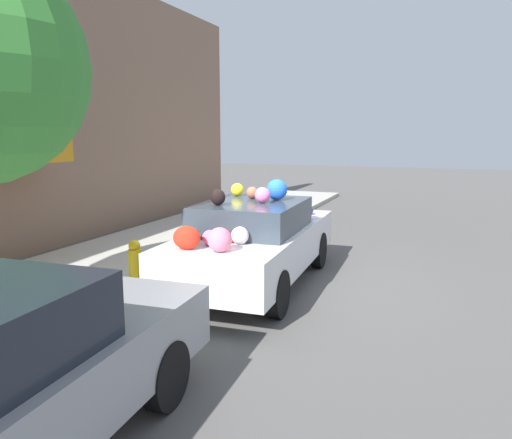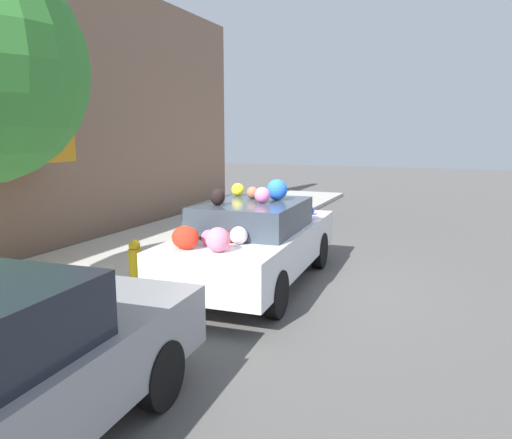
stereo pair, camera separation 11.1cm
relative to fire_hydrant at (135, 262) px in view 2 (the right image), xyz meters
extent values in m
plane|color=#565451|center=(1.07, -1.47, -0.47)|extent=(60.00, 60.00, 0.00)
cube|color=#B2ADA3|center=(1.07, 1.23, -0.41)|extent=(24.00, 3.20, 0.12)
cube|color=#846651|center=(1.07, 3.48, 2.56)|extent=(18.00, 0.30, 6.05)
cube|color=orange|center=(0.20, 2.88, 1.71)|extent=(2.68, 0.90, 0.55)
cylinder|color=gold|center=(0.00, 0.00, -0.07)|extent=(0.20, 0.20, 0.55)
sphere|color=gold|center=(0.00, 0.00, 0.26)|extent=(0.18, 0.18, 0.18)
cube|color=silver|center=(1.07, -1.59, 0.16)|extent=(4.37, 1.86, 0.61)
cube|color=#333D47|center=(0.90, -1.60, 0.69)|extent=(2.00, 1.55, 0.44)
cylinder|color=black|center=(2.37, -0.77, -0.14)|extent=(0.66, 0.21, 0.65)
cylinder|color=black|center=(2.44, -2.29, -0.14)|extent=(0.66, 0.21, 0.65)
cylinder|color=black|center=(-0.29, -0.89, -0.14)|extent=(0.66, 0.21, 0.65)
cylinder|color=black|center=(-0.22, -2.41, -0.14)|extent=(0.66, 0.21, 0.65)
ellipsoid|color=black|center=(2.75, -1.20, 0.55)|extent=(0.27, 0.27, 0.17)
sphere|color=brown|center=(-0.32, -1.19, 0.58)|extent=(0.30, 0.30, 0.22)
sphere|color=pink|center=(0.85, -1.78, 1.03)|extent=(0.33, 0.33, 0.24)
ellipsoid|color=#B035C0|center=(2.69, -1.80, 0.61)|extent=(0.37, 0.41, 0.28)
sphere|color=red|center=(2.45, -0.94, 0.64)|extent=(0.47, 0.47, 0.34)
ellipsoid|color=black|center=(0.36, -1.26, 1.03)|extent=(0.25, 0.26, 0.24)
ellipsoid|color=blue|center=(2.14, -2.08, 0.62)|extent=(0.36, 0.38, 0.29)
sphere|color=blue|center=(1.25, -1.88, 1.08)|extent=(0.39, 0.39, 0.33)
sphere|color=white|center=(-0.14, -1.83, 0.59)|extent=(0.26, 0.26, 0.25)
ellipsoid|color=red|center=(-0.68, -1.31, 0.62)|extent=(0.33, 0.41, 0.31)
sphere|color=pink|center=(-0.35, -1.48, 0.58)|extent=(0.29, 0.29, 0.21)
sphere|color=yellow|center=(1.50, -1.07, 1.02)|extent=(0.27, 0.27, 0.22)
ellipsoid|color=pink|center=(2.42, -1.43, 0.52)|extent=(0.20, 0.17, 0.09)
ellipsoid|color=purple|center=(2.63, -1.98, 0.55)|extent=(0.40, 0.39, 0.16)
sphere|color=olive|center=(-0.45, -1.16, 0.60)|extent=(0.37, 0.37, 0.27)
ellipsoid|color=green|center=(2.81, -1.27, 0.65)|extent=(0.36, 0.38, 0.36)
sphere|color=#97573F|center=(1.26, -1.45, 1.01)|extent=(0.27, 0.27, 0.20)
ellipsoid|color=red|center=(-0.10, -1.67, 0.54)|extent=(0.20, 0.22, 0.14)
ellipsoid|color=red|center=(1.96, -1.27, 0.61)|extent=(0.27, 0.29, 0.28)
sphere|color=pink|center=(-0.65, -1.77, 0.63)|extent=(0.36, 0.36, 0.32)
cylinder|color=black|center=(-2.81, -0.54, -0.16)|extent=(0.63, 0.22, 0.62)
cylinder|color=black|center=(-2.71, -2.21, -0.16)|extent=(0.63, 0.22, 0.62)
camera|label=1|loc=(-6.27, -4.48, 1.97)|focal=35.00mm
camera|label=2|loc=(-6.23, -4.58, 1.97)|focal=35.00mm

